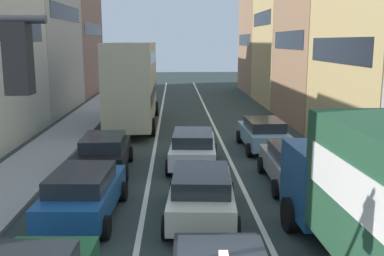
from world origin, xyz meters
TOP-DOWN VIEW (x-y plane):
  - sidewalk_left at (-6.70, 20.00)m, footprint 2.60×64.00m
  - lane_stripe_left at (-1.70, 20.00)m, footprint 0.16×60.00m
  - lane_stripe_right at (1.70, 20.00)m, footprint 0.16×60.00m
  - building_row_right at (9.90, 21.36)m, footprint 7.20×43.90m
  - sedan_centre_lane_second at (0.04, 6.18)m, footprint 2.29×4.41m
  - wagon_left_lane_second at (-3.42, 6.36)m, footprint 2.24×4.39m
  - hatchback_centre_lane_third at (0.04, 11.88)m, footprint 2.28×4.40m
  - sedan_left_lane_third at (-3.54, 11.21)m, footprint 2.16×4.35m
  - sedan_right_lane_behind_truck at (3.60, 9.25)m, footprint 2.12×4.33m
  - wagon_right_lane_far at (3.54, 14.69)m, footprint 2.12×4.33m
  - bus_mid_queue_primary at (-3.23, 21.21)m, footprint 2.89×10.53m

SIDE VIEW (x-z plane):
  - lane_stripe_left at x=-1.70m, z-range 0.00..0.01m
  - lane_stripe_right at x=1.70m, z-range 0.00..0.01m
  - sidewalk_left at x=-6.70m, z-range 0.00..0.14m
  - sedan_centre_lane_second at x=0.04m, z-range 0.05..1.54m
  - wagon_left_lane_second at x=-3.42m, z-range 0.05..1.54m
  - hatchback_centre_lane_third at x=0.04m, z-range 0.05..1.54m
  - sedan_left_lane_third at x=-3.54m, z-range 0.05..1.54m
  - sedan_right_lane_behind_truck at x=3.60m, z-range 0.05..1.54m
  - wagon_right_lane_far at x=3.54m, z-range 0.05..1.54m
  - bus_mid_queue_primary at x=-3.23m, z-range 0.30..5.36m
  - building_row_right at x=9.90m, z-range -1.22..12.64m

